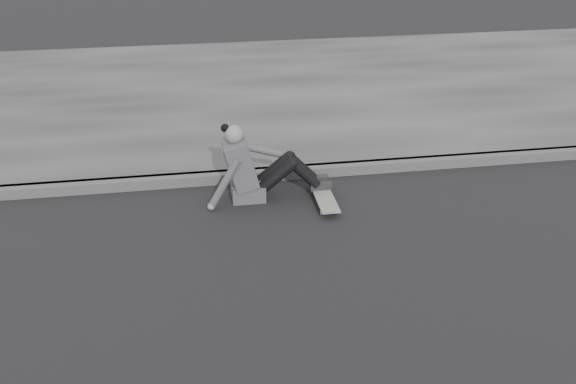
% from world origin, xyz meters
% --- Properties ---
extents(ground, '(80.00, 80.00, 0.00)m').
position_xyz_m(ground, '(0.00, 0.00, 0.00)').
color(ground, black).
rests_on(ground, ground).
extents(curb, '(24.00, 0.16, 0.12)m').
position_xyz_m(curb, '(0.00, 2.58, 0.06)').
color(curb, '#4C4C4C').
rests_on(curb, ground).
extents(sidewalk, '(24.00, 6.00, 0.12)m').
position_xyz_m(sidewalk, '(0.00, 5.60, 0.06)').
color(sidewalk, '#3C3C3C').
rests_on(sidewalk, ground).
extents(skateboard, '(0.20, 0.78, 0.09)m').
position_xyz_m(skateboard, '(0.35, 1.89, 0.07)').
color(skateboard, '#A0A09B').
rests_on(skateboard, ground).
extents(seated_woman, '(1.38, 0.46, 0.88)m').
position_xyz_m(seated_woman, '(-0.39, 2.14, 0.36)').
color(seated_woman, '#48494B').
rests_on(seated_woman, ground).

